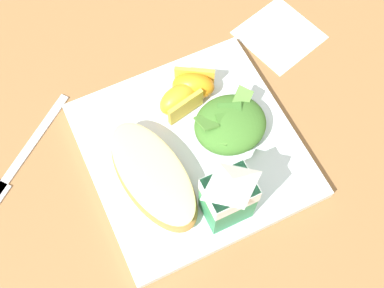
{
  "coord_description": "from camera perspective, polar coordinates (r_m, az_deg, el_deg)",
  "views": [
    {
      "loc": [
        0.12,
        0.25,
        0.61
      ],
      "look_at": [
        0.0,
        0.0,
        0.03
      ],
      "focal_mm": 44.69,
      "sensor_mm": 36.0,
      "label": 1
    }
  ],
  "objects": [
    {
      "name": "milk_carton",
      "position": [
        0.57,
        4.5,
        -6.04
      ],
      "size": [
        0.06,
        0.04,
        0.11
      ],
      "color": "#2D8451",
      "rests_on": "white_plate"
    },
    {
      "name": "paper_napkin",
      "position": [
        0.79,
        10.39,
        12.71
      ],
      "size": [
        0.14,
        0.14,
        0.0
      ],
      "primitive_type": "cube",
      "rotation": [
        0.0,
        0.0,
        0.28
      ],
      "color": "white",
      "rests_on": "ground"
    },
    {
      "name": "orange_wedge_middle",
      "position": [
        0.67,
        -1.52,
        5.27
      ],
      "size": [
        0.07,
        0.05,
        0.04
      ],
      "color": "orange",
      "rests_on": "white_plate"
    },
    {
      "name": "metal_fork",
      "position": [
        0.7,
        -19.65,
        -1.47
      ],
      "size": [
        0.16,
        0.13,
        0.01
      ],
      "color": "silver",
      "rests_on": "ground"
    },
    {
      "name": "cheesy_pizza_bread",
      "position": [
        0.62,
        -4.68,
        -3.8
      ],
      "size": [
        0.1,
        0.18,
        0.04
      ],
      "color": "#A87038",
      "rests_on": "white_plate"
    },
    {
      "name": "white_plate",
      "position": [
        0.66,
        0.0,
        -0.67
      ],
      "size": [
        0.28,
        0.28,
        0.02
      ],
      "primitive_type": "cube",
      "color": "silver",
      "rests_on": "ground"
    },
    {
      "name": "orange_wedge_front",
      "position": [
        0.68,
        0.17,
        7.07
      ],
      "size": [
        0.07,
        0.06,
        0.04
      ],
      "color": "orange",
      "rests_on": "white_plate"
    },
    {
      "name": "green_salad_pile",
      "position": [
        0.65,
        4.42,
        2.65
      ],
      "size": [
        0.1,
        0.09,
        0.05
      ],
      "color": "#3D7028",
      "rests_on": "white_plate"
    },
    {
      "name": "ground",
      "position": [
        0.67,
        0.0,
        -0.95
      ],
      "size": [
        3.0,
        3.0,
        0.0
      ],
      "primitive_type": "plane",
      "color": "olive"
    }
  ]
}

